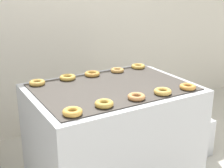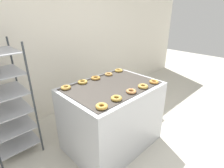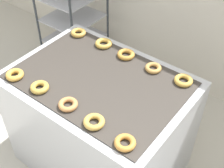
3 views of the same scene
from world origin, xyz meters
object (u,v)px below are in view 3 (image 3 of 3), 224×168
donut_near_right (94,122)px  donut_far_rightmost (183,80)px  donut_near_center (68,104)px  donut_far_leftmost (78,33)px  baking_rack_cart (72,7)px  donut_near_left (40,87)px  donut_near_rightmost (125,143)px  donut_far_left (104,43)px  donut_near_leftmost (15,75)px  donut_far_center (126,54)px  donut_far_right (153,68)px  fryer_machine (101,124)px

donut_near_right → donut_far_rightmost: 0.71m
donut_near_center → donut_far_leftmost: bearing=127.7°
baking_rack_cart → donut_near_left: baking_rack_cart is taller
donut_near_rightmost → donut_near_right: bearing=177.3°
donut_near_right → donut_far_left: donut_near_right is taller
donut_near_left → donut_far_leftmost: bearing=110.6°
donut_near_leftmost → donut_near_left: 0.24m
donut_near_left → donut_far_center: size_ratio=0.95×
donut_far_right → donut_far_center: bearing=177.6°
donut_near_center → donut_far_rightmost: (0.47, 0.65, -0.00)m
donut_near_leftmost → donut_near_center: (0.50, 0.02, -0.00)m
baking_rack_cart → donut_far_right: baking_rack_cart is taller
donut_near_rightmost → donut_far_left: 0.99m
donut_near_center → donut_far_rightmost: size_ratio=0.97×
donut_near_center → donut_far_rightmost: bearing=54.4°
donut_near_leftmost → donut_near_left: size_ratio=1.00×
fryer_machine → donut_near_left: bearing=-127.7°
baking_rack_cart → donut_near_right: size_ratio=11.91×
donut_far_center → donut_far_right: donut_far_center is taller
donut_near_left → baking_rack_cart: bearing=125.3°
baking_rack_cart → donut_far_left: bearing=-31.5°
donut_near_center → donut_far_right: bearing=70.2°
donut_near_left → donut_far_leftmost: donut_near_left is taller
donut_near_right → donut_far_left: (-0.47, 0.68, -0.00)m
donut_far_left → donut_far_center: same height
donut_far_leftmost → donut_near_left: bearing=-69.4°
donut_far_rightmost → fryer_machine: bearing=-145.3°
donut_near_center → donut_far_center: bearing=91.6°
donut_near_leftmost → donut_near_center: size_ratio=1.01×
donut_near_left → donut_near_right: donut_near_left is taller
donut_near_left → donut_far_left: 0.67m
donut_near_leftmost → donut_far_rightmost: 1.18m
donut_near_rightmost → donut_far_left: same height
baking_rack_cart → donut_near_right: baking_rack_cart is taller
fryer_machine → donut_far_center: size_ratio=9.50×
donut_near_left → donut_far_center: donut_near_left is taller
donut_near_left → donut_far_left: size_ratio=0.94×
donut_far_left → donut_far_right: donut_far_left is taller
donut_near_rightmost → donut_far_center: size_ratio=0.93×
donut_near_left → donut_far_right: donut_near_left is taller
donut_near_center → baking_rack_cart: bearing=132.9°
donut_near_center → donut_far_right: donut_near_center is taller
baking_rack_cart → donut_far_rightmost: size_ratio=12.04×
donut_far_rightmost → donut_near_center: bearing=-125.6°
donut_near_leftmost → donut_near_rightmost: size_ratio=1.01×
donut_far_leftmost → donut_far_right: donut_far_leftmost is taller
donut_far_left → donut_far_rightmost: bearing=-0.8°
donut_near_center → donut_far_left: 0.71m
donut_near_right → donut_far_left: size_ratio=0.97×
donut_near_leftmost → donut_near_rightmost: bearing=-0.2°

